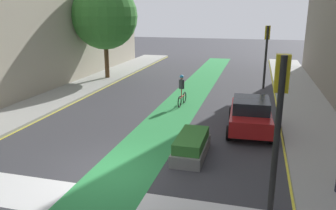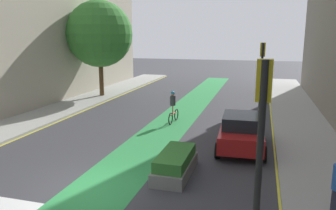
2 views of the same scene
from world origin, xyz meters
name	(u,v)px [view 1 (image 1 of 2)]	position (x,y,z in m)	size (l,w,h in m)	color
ground_plane	(112,171)	(0.00, 0.00, 0.00)	(120.00, 120.00, 0.00)	#38383D
bike_lane_paint	(124,172)	(0.43, 0.00, 0.00)	(2.40, 60.00, 0.01)	#2D8C47
crosswalk_band	(84,201)	(0.00, -2.00, 0.00)	(12.00, 1.80, 0.01)	silver
curb_stripe_right	(293,194)	(6.00, 0.00, 0.01)	(0.16, 60.00, 0.01)	yellow
traffic_signal_near_right	(279,107)	(5.28, -1.22, 3.08)	(0.35, 0.52, 4.40)	black
traffic_signal_far_right	(267,45)	(5.23, 14.95, 3.11)	(0.35, 0.52, 4.44)	black
car_red_right_far	(250,114)	(4.53, 5.51, 0.80)	(2.17, 4.27, 1.57)	#A51919
cyclist_in_lane	(182,89)	(0.50, 8.92, 0.97)	(0.32, 1.73, 1.86)	black
street_tree_far	(105,16)	(-7.15, 15.12, 5.02)	(5.18, 5.18, 7.47)	brown
median_planter	(191,146)	(2.43, 2.01, 0.40)	(1.12, 2.63, 0.85)	slate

